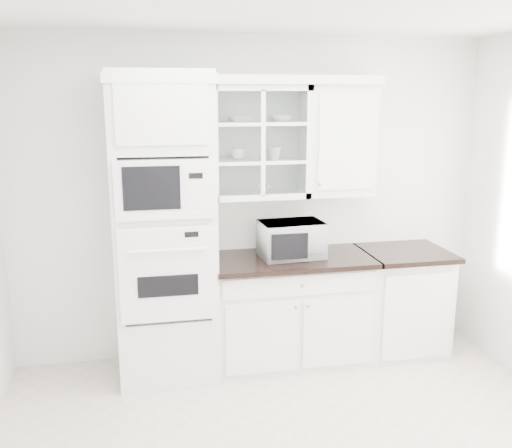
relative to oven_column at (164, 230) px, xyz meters
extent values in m
cube|color=white|center=(0.75, 0.32, 0.15)|extent=(4.00, 0.02, 2.70)
cube|color=white|center=(0.75, -1.42, 1.49)|extent=(4.00, 3.50, 0.02)
cube|color=white|center=(0.00, 0.01, 0.00)|extent=(0.76, 0.65, 2.40)
cube|color=white|center=(0.00, -0.33, -0.26)|extent=(0.70, 0.03, 0.72)
cube|color=black|center=(0.00, -0.35, -0.34)|extent=(0.44, 0.01, 0.16)
cube|color=white|center=(0.00, -0.33, 0.37)|extent=(0.70, 0.03, 0.43)
cube|color=black|center=(-0.09, -0.35, 0.39)|extent=(0.40, 0.01, 0.31)
cube|color=white|center=(1.03, 0.03, -0.76)|extent=(1.30, 0.60, 0.88)
cube|color=black|center=(1.03, 0.00, -0.30)|extent=(1.32, 0.67, 0.04)
cube|color=white|center=(2.03, 0.03, -0.76)|extent=(0.70, 0.60, 0.88)
cube|color=black|center=(2.03, 0.00, -0.30)|extent=(0.72, 0.67, 0.04)
cube|color=white|center=(0.78, 0.17, 0.65)|extent=(0.80, 0.33, 0.90)
cube|color=white|center=(0.78, 0.17, 0.50)|extent=(0.74, 0.29, 0.02)
cube|color=white|center=(0.78, 0.17, 0.80)|extent=(0.74, 0.29, 0.02)
cube|color=white|center=(1.46, 0.17, 0.65)|extent=(0.55, 0.33, 0.90)
cube|color=white|center=(0.68, 0.14, 1.14)|extent=(2.14, 0.38, 0.07)
imported|color=white|center=(1.02, 0.03, -0.13)|extent=(0.54, 0.46, 0.29)
imported|color=white|center=(0.63, 0.15, 0.83)|extent=(0.22, 0.22, 0.05)
imported|color=white|center=(0.97, 0.15, 0.84)|extent=(0.21, 0.21, 0.05)
imported|color=white|center=(0.61, 0.18, 0.56)|extent=(0.14, 0.14, 0.09)
imported|color=white|center=(0.91, 0.15, 0.56)|extent=(0.12, 0.12, 0.10)
camera|label=1|loc=(-0.15, -4.34, 1.04)|focal=40.00mm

